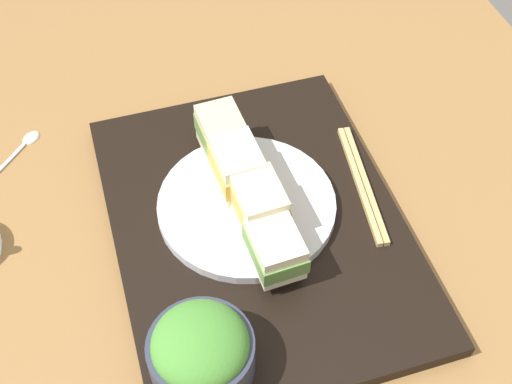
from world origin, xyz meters
TOP-DOWN VIEW (x-y plane):
  - ground_plane at (0.00, 0.00)cm, footprint 140.00×100.00cm
  - serving_tray at (1.29, 0.15)cm, footprint 44.33×33.45cm
  - sandwich_plate at (3.52, 0.63)cm, footprint 21.31×21.31cm
  - sandwich_nearmost at (-5.44, 0.12)cm, footprint 7.28×5.62cm
  - sandwich_inner_near at (0.53, 0.46)cm, footprint 7.12×5.52cm
  - sandwich_inner_far at (6.51, 0.80)cm, footprint 7.29×5.67cm
  - sandwich_farmost at (12.49, 1.14)cm, footprint 7.28×5.47cm
  - salad_bowl at (-14.57, 10.57)cm, footprint 10.61×10.61cm
  - chopsticks_pair at (2.86, -14.00)cm, footprint 18.76×3.92cm
  - teaspoon at (23.76, 25.74)cm, footprint 8.63×8.09cm

SIDE VIEW (x-z plane):
  - ground_plane at x=0.00cm, z-range -3.00..0.00cm
  - teaspoon at x=23.76cm, z-range -0.05..0.75cm
  - serving_tray at x=1.29cm, z-range 0.00..1.88cm
  - chopsticks_pair at x=2.86cm, z-range 1.88..2.58cm
  - sandwich_plate at x=3.52cm, z-range 1.88..3.15cm
  - salad_bowl at x=-14.57cm, z-range 1.70..9.09cm
  - sandwich_nearmost at x=-5.44cm, z-range 3.15..7.98cm
  - sandwich_farmost at x=12.49cm, z-range 3.15..8.71cm
  - sandwich_inner_near at x=0.53cm, z-range 3.15..8.93cm
  - sandwich_inner_far at x=6.51cm, z-range 3.15..9.13cm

